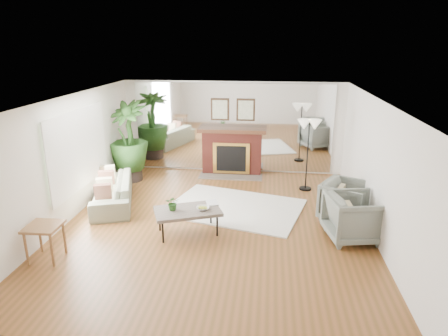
# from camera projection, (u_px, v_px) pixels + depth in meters

# --- Properties ---
(ground) EXTENTS (7.00, 7.00, 0.00)m
(ground) POSITION_uv_depth(u_px,v_px,m) (216.00, 224.00, 8.05)
(ground) COLOR brown
(ground) RESTS_ON ground
(wall_left) EXTENTS (0.02, 7.00, 2.50)m
(wall_left) POSITION_uv_depth(u_px,v_px,m) (68.00, 159.00, 8.00)
(wall_left) COLOR silver
(wall_left) RESTS_ON ground
(wall_right) EXTENTS (0.02, 7.00, 2.50)m
(wall_right) POSITION_uv_depth(u_px,v_px,m) (376.00, 170.00, 7.34)
(wall_right) COLOR silver
(wall_right) RESTS_ON ground
(wall_back) EXTENTS (6.00, 0.02, 2.50)m
(wall_back) POSITION_uv_depth(u_px,v_px,m) (233.00, 127.00, 10.98)
(wall_back) COLOR silver
(wall_back) RESTS_ON ground
(mirror_panel) EXTENTS (5.40, 0.04, 2.40)m
(mirror_panel) POSITION_uv_depth(u_px,v_px,m) (233.00, 128.00, 10.96)
(mirror_panel) COLOR silver
(mirror_panel) RESTS_ON wall_back
(window_panel) EXTENTS (0.04, 2.40, 1.50)m
(window_panel) POSITION_uv_depth(u_px,v_px,m) (78.00, 150.00, 8.35)
(window_panel) COLOR #B2E09E
(window_panel) RESTS_ON wall_left
(fireplace) EXTENTS (1.85, 0.83, 2.05)m
(fireplace) POSITION_uv_depth(u_px,v_px,m) (232.00, 150.00, 10.94)
(fireplace) COLOR maroon
(fireplace) RESTS_ON ground
(area_rug) EXTENTS (3.24, 2.68, 0.03)m
(area_rug) POSITION_uv_depth(u_px,v_px,m) (235.00, 207.00, 8.80)
(area_rug) COLOR silver
(area_rug) RESTS_ON ground
(coffee_table) EXTENTS (1.40, 1.12, 0.49)m
(coffee_table) POSITION_uv_depth(u_px,v_px,m) (188.00, 212.00, 7.52)
(coffee_table) COLOR #60544C
(coffee_table) RESTS_ON ground
(sofa) EXTENTS (1.41, 2.22, 0.60)m
(sofa) POSITION_uv_depth(u_px,v_px,m) (112.00, 192.00, 8.92)
(sofa) COLOR gray
(sofa) RESTS_ON ground
(armchair_back) EXTENTS (1.21, 1.20, 0.82)m
(armchair_back) POSITION_uv_depth(u_px,v_px,m) (346.00, 201.00, 8.12)
(armchair_back) COLOR slate
(armchair_back) RESTS_ON ground
(armchair_front) EXTENTS (1.11, 1.09, 0.87)m
(armchair_front) POSITION_uv_depth(u_px,v_px,m) (354.00, 217.00, 7.31)
(armchair_front) COLOR slate
(armchair_front) RESTS_ON ground
(side_table) EXTENTS (0.56, 0.56, 0.62)m
(side_table) POSITION_uv_depth(u_px,v_px,m) (44.00, 231.00, 6.60)
(side_table) COLOR olive
(side_table) RESTS_ON ground
(potted_ficus) EXTENTS (1.27, 1.27, 2.09)m
(potted_ficus) POSITION_uv_depth(u_px,v_px,m) (128.00, 139.00, 10.25)
(potted_ficus) COLOR black
(potted_ficus) RESTS_ON ground
(floor_lamp) EXTENTS (0.57, 0.32, 1.75)m
(floor_lamp) POSITION_uv_depth(u_px,v_px,m) (309.00, 130.00, 9.46)
(floor_lamp) COLOR black
(floor_lamp) RESTS_ON ground
(tabletop_plant) EXTENTS (0.28, 0.25, 0.29)m
(tabletop_plant) POSITION_uv_depth(u_px,v_px,m) (173.00, 203.00, 7.45)
(tabletop_plant) COLOR #2C561F
(tabletop_plant) RESTS_ON coffee_table
(fruit_bowl) EXTENTS (0.27, 0.27, 0.06)m
(fruit_bowl) POSITION_uv_depth(u_px,v_px,m) (203.00, 208.00, 7.50)
(fruit_bowl) COLOR olive
(fruit_bowl) RESTS_ON coffee_table
(book) EXTENTS (0.29, 0.34, 0.02)m
(book) POSITION_uv_depth(u_px,v_px,m) (207.00, 203.00, 7.78)
(book) COLOR olive
(book) RESTS_ON coffee_table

